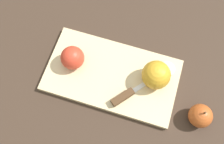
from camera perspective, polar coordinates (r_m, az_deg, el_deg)
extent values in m
plane|color=#38281E|center=(0.83, 0.00, -0.96)|extent=(4.00, 4.00, 0.00)
cube|color=#D1B789|center=(0.83, 0.00, -0.73)|extent=(0.44, 0.29, 0.02)
sphere|color=red|center=(0.81, -8.59, 3.09)|extent=(0.07, 0.07, 0.07)
cylinder|color=beige|center=(0.81, -8.15, 3.01)|extent=(0.01, 0.07, 0.07)
sphere|color=gold|center=(0.78, 9.60, -0.40)|extent=(0.09, 0.09, 0.09)
cylinder|color=beige|center=(0.79, 9.58, 0.13)|extent=(0.08, 0.01, 0.08)
cube|color=silver|center=(0.81, 7.59, -2.24)|extent=(0.09, 0.08, 0.00)
cube|color=#472D19|center=(0.78, 2.33, -5.50)|extent=(0.07, 0.06, 0.02)
cylinder|color=beige|center=(0.84, 11.90, 0.67)|extent=(0.05, 0.05, 0.01)
sphere|color=#AD4C1E|center=(0.81, 18.68, -9.02)|extent=(0.07, 0.07, 0.07)
cylinder|color=#4C3319|center=(0.77, 19.60, -8.36)|extent=(0.01, 0.01, 0.01)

